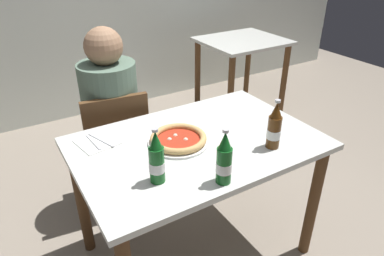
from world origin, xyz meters
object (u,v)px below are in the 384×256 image
object	(u,v)px
chair_behind_table	(116,144)
beer_bottle_right	(274,128)
dining_table_background	(242,55)
beer_bottle_center	(157,160)
napkin_with_cutlery	(98,142)
diner_seated	(113,127)
dining_table_main	(197,160)
pizza_margherita_near	(178,139)
beer_bottle_left	(224,161)

from	to	relation	value
chair_behind_table	beer_bottle_right	size ratio (longest dim) A/B	3.44
chair_behind_table	dining_table_background	xyz separation A→B (m)	(1.64, 0.81, 0.11)
chair_behind_table	dining_table_background	bearing A→B (deg)	-145.76
beer_bottle_center	napkin_with_cutlery	bearing A→B (deg)	105.09
diner_seated	beer_bottle_center	distance (m)	0.89
dining_table_main	diner_seated	world-z (taller)	diner_seated
dining_table_background	beer_bottle_center	size ratio (longest dim) A/B	3.24
dining_table_main	pizza_margherita_near	size ratio (longest dim) A/B	4.02
dining_table_main	beer_bottle_left	world-z (taller)	beer_bottle_left
chair_behind_table	beer_bottle_left	bearing A→B (deg)	106.56
dining_table_main	beer_bottle_left	distance (m)	0.41
dining_table_main	chair_behind_table	size ratio (longest dim) A/B	1.41
beer_bottle_right	diner_seated	bearing A→B (deg)	118.89
dining_table_background	beer_bottle_left	size ratio (longest dim) A/B	3.24
beer_bottle_left	beer_bottle_right	bearing A→B (deg)	15.33
dining_table_background	beer_bottle_right	distance (m)	2.02
dining_table_main	beer_bottle_center	bearing A→B (deg)	-149.01
dining_table_main	napkin_with_cutlery	size ratio (longest dim) A/B	5.71
chair_behind_table	beer_bottle_right	xyz separation A→B (m)	(0.50, -0.84, 0.37)
dining_table_main	napkin_with_cutlery	xyz separation A→B (m)	(-0.43, 0.24, 0.12)
dining_table_main	pizza_margherita_near	xyz separation A→B (m)	(-0.09, 0.03, 0.14)
chair_behind_table	beer_bottle_left	size ratio (longest dim) A/B	3.44
chair_behind_table	napkin_with_cutlery	world-z (taller)	chair_behind_table
pizza_margherita_near	beer_bottle_center	xyz separation A→B (m)	(-0.22, -0.22, 0.08)
diner_seated	dining_table_main	bearing A→B (deg)	-72.17
dining_table_main	dining_table_background	bearing A→B (deg)	45.00
dining_table_background	pizza_margherita_near	bearing A→B (deg)	-137.38
beer_bottle_left	napkin_with_cutlery	size ratio (longest dim) A/B	1.17
beer_bottle_left	beer_bottle_right	size ratio (longest dim) A/B	1.00
beer_bottle_left	napkin_with_cutlery	distance (m)	0.68
beer_bottle_center	beer_bottle_right	bearing A→B (deg)	-4.49
dining_table_background	napkin_with_cutlery	distance (m)	2.19
chair_behind_table	beer_bottle_right	bearing A→B (deg)	128.85
napkin_with_cutlery	beer_bottle_left	bearing A→B (deg)	-59.10
diner_seated	napkin_with_cutlery	size ratio (longest dim) A/B	5.75
beer_bottle_left	dining_table_background	bearing A→B (deg)	49.41
beer_bottle_left	napkin_with_cutlery	world-z (taller)	beer_bottle_left
beer_bottle_left	pizza_margherita_near	bearing A→B (deg)	91.27
pizza_margherita_near	beer_bottle_left	xyz separation A→B (m)	(0.01, -0.36, 0.08)
dining_table_main	diner_seated	xyz separation A→B (m)	(-0.21, 0.66, -0.05)
diner_seated	napkin_with_cutlery	world-z (taller)	diner_seated
diner_seated	beer_bottle_left	bearing A→B (deg)	-82.47
beer_bottle_center	beer_bottle_right	distance (m)	0.59
beer_bottle_left	beer_bottle_center	size ratio (longest dim) A/B	1.00
chair_behind_table	diner_seated	distance (m)	0.11
dining_table_background	beer_bottle_left	bearing A→B (deg)	-130.59
dining_table_main	beer_bottle_right	distance (m)	0.42
pizza_margherita_near	beer_bottle_center	world-z (taller)	beer_bottle_center
pizza_margherita_near	napkin_with_cutlery	xyz separation A→B (m)	(-0.34, 0.21, -0.02)
diner_seated	napkin_with_cutlery	distance (m)	0.50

